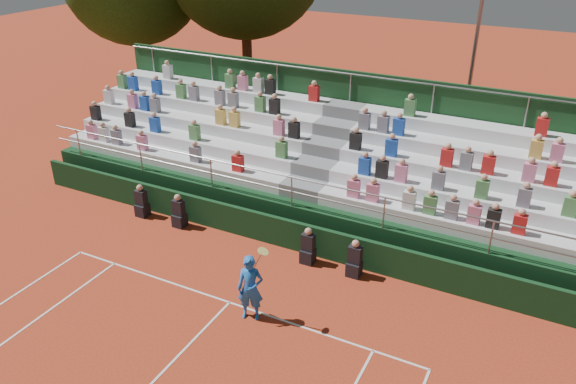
% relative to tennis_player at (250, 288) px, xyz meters
% --- Properties ---
extents(ground, '(90.00, 90.00, 0.00)m').
position_rel_tennis_player_xyz_m(ground, '(-0.83, 0.24, -0.93)').
color(ground, '#AF391D').
rests_on(ground, ground).
extents(courtside_wall, '(20.00, 0.15, 1.00)m').
position_rel_tennis_player_xyz_m(courtside_wall, '(-0.83, 3.44, -0.43)').
color(courtside_wall, black).
rests_on(courtside_wall, ground).
extents(line_officials, '(8.25, 0.40, 1.19)m').
position_rel_tennis_player_xyz_m(line_officials, '(-2.19, 2.99, -0.45)').
color(line_officials, black).
rests_on(line_officials, ground).
extents(grandstand, '(20.00, 5.20, 4.40)m').
position_rel_tennis_player_xyz_m(grandstand, '(-0.82, 6.68, 0.15)').
color(grandstand, black).
rests_on(grandstand, ground).
extents(tennis_player, '(0.92, 0.64, 2.22)m').
position_rel_tennis_player_xyz_m(tennis_player, '(0.00, 0.00, 0.00)').
color(tennis_player, blue).
rests_on(tennis_player, ground).
extents(floodlight_mast, '(0.60, 0.25, 8.77)m').
position_rel_tennis_player_xyz_m(floodlight_mast, '(2.58, 13.31, 4.14)').
color(floodlight_mast, gray).
rests_on(floodlight_mast, ground).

